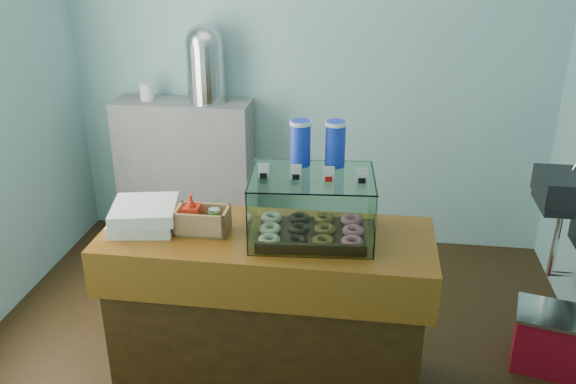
% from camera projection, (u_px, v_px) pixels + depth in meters
% --- Properties ---
extents(ground, '(3.50, 3.50, 0.00)m').
position_uv_depth(ground, '(276.00, 353.00, 3.51)').
color(ground, black).
rests_on(ground, ground).
extents(room_shell, '(3.54, 3.04, 2.82)m').
position_uv_depth(room_shell, '(279.00, 55.00, 2.83)').
color(room_shell, '#7FB7B9').
rests_on(room_shell, ground).
extents(counter, '(1.60, 0.60, 0.90)m').
position_uv_depth(counter, '(268.00, 312.00, 3.09)').
color(counter, '#3E250B').
rests_on(counter, ground).
extents(back_shelf, '(1.00, 0.32, 1.10)m').
position_uv_depth(back_shelf, '(186.00, 172.00, 4.60)').
color(back_shelf, gray).
rests_on(back_shelf, ground).
extents(display_case, '(0.60, 0.46, 0.53)m').
position_uv_depth(display_case, '(313.00, 200.00, 2.86)').
color(display_case, '#33180F').
rests_on(display_case, counter).
extents(condiment_crate, '(0.25, 0.15, 0.19)m').
position_uv_depth(condiment_crate, '(200.00, 218.00, 2.92)').
color(condiment_crate, tan).
rests_on(condiment_crate, counter).
extents(pastry_boxes, '(0.37, 0.36, 0.12)m').
position_uv_depth(pastry_boxes, '(144.00, 215.00, 2.97)').
color(pastry_boxes, white).
rests_on(pastry_boxes, counter).
extents(coffee_urn, '(0.30, 0.30, 0.55)m').
position_uv_depth(coffee_urn, '(205.00, 62.00, 4.25)').
color(coffee_urn, silver).
rests_on(coffee_urn, back_shelf).
extents(red_cooler, '(0.45, 0.38, 0.35)m').
position_uv_depth(red_cooler, '(551.00, 339.00, 3.34)').
color(red_cooler, '#B40E22').
rests_on(red_cooler, ground).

